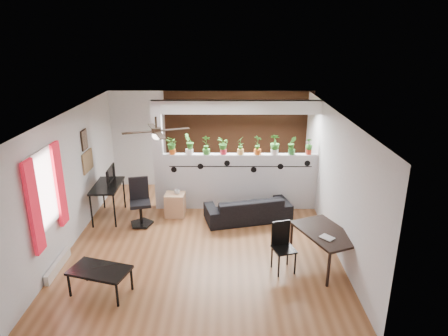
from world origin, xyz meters
TOP-DOWN VIEW (x-y plane):
  - room_shell at (0.00, 0.00)m, footprint 6.30×7.10m
  - partition_wall at (0.80, 1.50)m, footprint 3.60×0.18m
  - ceiling_header at (0.80, 1.50)m, footprint 3.60×0.18m
  - pier_column at (-1.11, 1.50)m, footprint 0.22×0.20m
  - brick_panel at (0.80, 2.97)m, footprint 3.90×0.05m
  - vine_decal at (0.80, 1.40)m, footprint 3.31×0.01m
  - window_assembly at (-2.56, -1.20)m, footprint 0.09×1.30m
  - baseboard_heater at (-2.54, -1.20)m, footprint 0.08×1.00m
  - corkboard at (-2.58, 0.95)m, footprint 0.03×0.60m
  - framed_art at (-2.58, 0.90)m, footprint 0.03×0.34m
  - ceiling_fan at (-0.80, -0.30)m, footprint 1.19×1.19m
  - potted_plant_0 at (-0.78, 1.50)m, footprint 0.27×0.27m
  - potted_plant_1 at (-0.39, 1.50)m, footprint 0.33×0.32m
  - potted_plant_2 at (0.01, 1.50)m, footprint 0.26×0.22m
  - potted_plant_3 at (0.41, 1.50)m, footprint 0.24×0.26m
  - potted_plant_4 at (0.80, 1.50)m, footprint 0.24×0.26m
  - potted_plant_5 at (1.20, 1.50)m, footprint 0.30×0.29m
  - potted_plant_6 at (1.59, 1.50)m, footprint 0.27×0.23m
  - potted_plant_7 at (1.98, 1.50)m, footprint 0.22×0.18m
  - potted_plant_8 at (2.38, 1.50)m, footprint 0.22×0.19m
  - sofa at (0.96, 0.84)m, footprint 1.93×1.13m
  - cube_shelf at (-0.70, 1.04)m, footprint 0.46×0.41m
  - cup at (-0.65, 1.04)m, footprint 0.16×0.16m
  - computer_desk at (-2.21, 0.95)m, footprint 0.62×1.12m
  - monitor at (-2.21, 1.10)m, footprint 0.36×0.07m
  - office_chair at (-1.41, 0.60)m, footprint 0.54×0.55m
  - dining_table at (2.25, -1.00)m, footprint 1.17×1.43m
  - book at (2.15, -1.30)m, footprint 0.28×0.29m
  - folding_chair at (1.46, -1.13)m, footprint 0.46×0.46m
  - coffee_table at (-1.56, -1.86)m, footprint 1.06×0.78m

SIDE VIEW (x-z plane):
  - baseboard_heater at x=-2.54m, z-range 0.00..0.18m
  - sofa at x=0.96m, z-range 0.00..0.53m
  - cube_shelf at x=-0.70m, z-range 0.00..0.54m
  - coffee_table at x=-1.56m, z-range 0.17..0.62m
  - office_chair at x=-1.41m, z-range -0.06..0.98m
  - folding_chair at x=1.46m, z-range 0.08..0.99m
  - cup at x=-0.65m, z-range 0.54..0.64m
  - dining_table at x=2.25m, z-range 0.26..0.94m
  - partition_wall at x=0.80m, z-range 0.00..1.35m
  - book at x=2.15m, z-range 0.67..0.70m
  - computer_desk at x=-2.21m, z-range 0.32..1.12m
  - monitor at x=-2.21m, z-range 0.80..1.00m
  - vine_decal at x=0.80m, z-range 0.93..1.23m
  - room_shell at x=0.00m, z-range -0.15..2.75m
  - pier_column at x=-1.11m, z-range 0.00..2.60m
  - brick_panel at x=0.80m, z-range 0.00..2.60m
  - corkboard at x=-2.58m, z-range 1.12..1.58m
  - window_assembly at x=-2.56m, z-range 0.73..2.28m
  - potted_plant_8 at x=2.38m, z-range 1.36..1.75m
  - potted_plant_3 at x=0.41m, z-range 1.36..1.78m
  - potted_plant_0 at x=-0.78m, z-range 1.36..1.78m
  - potted_plant_4 at x=0.80m, z-range 1.36..1.79m
  - potted_plant_7 at x=1.98m, z-range 1.36..1.80m
  - potted_plant_2 at x=0.01m, z-range 1.36..1.82m
  - potted_plant_5 at x=1.20m, z-range 1.36..1.82m
  - potted_plant_6 at x=1.59m, z-range 1.36..1.84m
  - potted_plant_1 at x=-0.39m, z-range 1.36..1.85m
  - framed_art at x=-2.58m, z-range 1.63..2.07m
  - ceiling_fan at x=-0.80m, z-range 2.10..2.53m
  - ceiling_header at x=0.80m, z-range 2.30..2.60m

